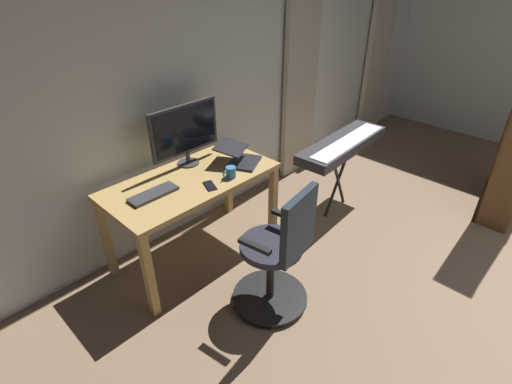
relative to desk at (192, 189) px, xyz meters
The scene contains 12 objects.
back_room_partition 1.63m from the desk, 160.26° to the right, with size 6.18×0.10×2.81m, color silver.
curtain_left_panel 3.57m from the desk, behind, with size 0.54×0.06×2.45m, color #BDB7A1.
curtain_right_panel 1.95m from the desk, 168.31° to the right, with size 0.51×0.06×2.45m, color #BDB7A1.
desk is the anchor object (origin of this frame).
office_chair 0.90m from the desk, 92.47° to the left, with size 0.56×0.56×1.01m.
computer_monitor 0.47m from the desk, 122.72° to the right, with size 0.63×0.18×0.50m.
computer_keyboard 0.36m from the desk, ahead, with size 0.36×0.13×0.02m, color #333338.
laptop 0.48m from the desk, behind, with size 0.40×0.43×0.16m.
computer_mouse 0.65m from the desk, 156.15° to the right, with size 0.06×0.10×0.04m, color #232328.
cell_phone_face_up 0.23m from the desk, 95.92° to the left, with size 0.07×0.14×0.01m, color black.
mug_coffee 0.34m from the desk, 136.38° to the left, with size 0.12×0.08×0.09m.
piano_keyboard 1.49m from the desk, 161.54° to the left, with size 1.15×0.38×0.78m.
Camera 1 is at (2.89, -0.69, 2.23)m, focal length 27.05 mm.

